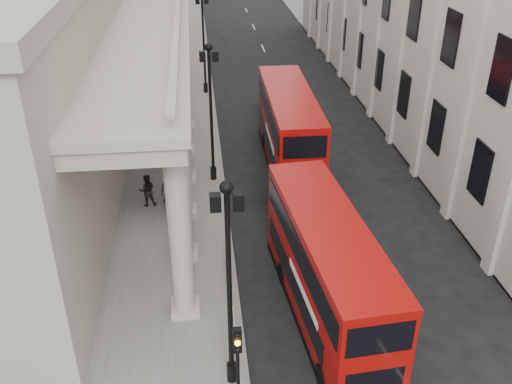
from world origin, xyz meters
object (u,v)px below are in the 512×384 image
(lamp_post_mid, at_px, (211,105))
(pedestrian_a, at_px, (176,188))
(lamp_post_north, at_px, (203,36))
(traffic_light, at_px, (238,361))
(lamp_post_south, at_px, (229,276))
(bus_far, at_px, (289,129))
(pedestrian_c, at_px, (169,189))
(pedestrian_b, at_px, (147,190))
(bus_near, at_px, (327,269))

(lamp_post_mid, distance_m, pedestrian_a, 5.14)
(lamp_post_mid, distance_m, lamp_post_north, 16.00)
(lamp_post_mid, xyz_separation_m, traffic_light, (0.10, -18.02, -1.80))
(lamp_post_south, relative_size, bus_far, 0.73)
(traffic_light, height_order, pedestrian_a, traffic_light)
(lamp_post_mid, bearing_deg, lamp_post_north, 90.00)
(bus_far, xyz_separation_m, pedestrian_a, (-7.05, -4.14, -1.55))
(lamp_post_mid, distance_m, pedestrian_c, 5.38)
(lamp_post_south, distance_m, lamp_post_north, 32.00)
(lamp_post_south, xyz_separation_m, pedestrian_c, (-2.61, 13.31, -3.86))
(lamp_post_south, relative_size, lamp_post_mid, 1.00)
(lamp_post_mid, height_order, bus_far, lamp_post_mid)
(lamp_post_south, height_order, lamp_post_north, same)
(bus_far, height_order, pedestrian_b, bus_far)
(pedestrian_b, xyz_separation_m, pedestrian_c, (1.18, 0.10, -0.02))
(bus_far, distance_m, pedestrian_c, 8.76)
(pedestrian_a, distance_m, pedestrian_b, 1.64)
(lamp_post_north, height_order, bus_far, lamp_post_north)
(traffic_light, height_order, pedestrian_b, traffic_light)
(lamp_post_mid, relative_size, pedestrian_c, 4.47)
(traffic_light, bearing_deg, bus_far, 76.35)
(lamp_post_south, bearing_deg, pedestrian_c, 101.11)
(lamp_post_mid, distance_m, bus_far, 5.64)
(lamp_post_south, xyz_separation_m, lamp_post_mid, (0.00, 16.00, 0.00))
(pedestrian_c, bearing_deg, bus_near, -71.05)
(pedestrian_b, bearing_deg, pedestrian_a, -177.55)
(bus_near, bearing_deg, lamp_post_north, 93.33)
(pedestrian_a, bearing_deg, traffic_light, -76.97)
(bus_near, bearing_deg, bus_far, 82.26)
(lamp_post_south, relative_size, lamp_post_north, 1.00)
(lamp_post_mid, xyz_separation_m, pedestrian_a, (-2.18, -2.53, -3.91))
(lamp_post_south, bearing_deg, bus_near, 37.85)
(lamp_post_south, distance_m, bus_near, 5.80)
(lamp_post_south, height_order, pedestrian_c, lamp_post_south)
(lamp_post_north, bearing_deg, pedestrian_a, -96.71)
(traffic_light, bearing_deg, pedestrian_b, 104.37)
(pedestrian_b, height_order, pedestrian_c, pedestrian_b)
(lamp_post_south, xyz_separation_m, bus_far, (4.87, 17.61, -2.36))
(bus_near, height_order, pedestrian_b, bus_near)
(traffic_light, bearing_deg, lamp_post_south, 92.84)
(lamp_post_north, height_order, pedestrian_a, lamp_post_north)
(lamp_post_south, distance_m, lamp_post_mid, 16.00)
(lamp_post_south, bearing_deg, bus_far, 74.56)
(lamp_post_north, height_order, traffic_light, lamp_post_north)
(lamp_post_north, distance_m, traffic_light, 34.07)
(bus_far, bearing_deg, traffic_light, -102.80)
(pedestrian_b, bearing_deg, pedestrian_c, 178.06)
(lamp_post_north, distance_m, pedestrian_a, 19.06)
(lamp_post_south, height_order, bus_far, lamp_post_south)
(lamp_post_mid, height_order, pedestrian_b, lamp_post_mid)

